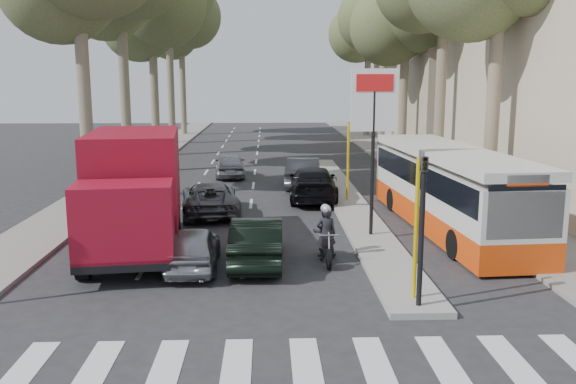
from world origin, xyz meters
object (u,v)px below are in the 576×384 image
at_px(motorcycle, 325,234).
at_px(red_truck, 134,190).
at_px(dark_hatchback, 257,240).
at_px(city_bus, 449,187).
at_px(silver_hatchback, 193,247).

bearing_deg(motorcycle, red_truck, 168.32).
bearing_deg(dark_hatchback, city_bus, -149.07).
xyz_separation_m(red_truck, motorcycle, (5.77, -1.08, -1.16)).
distance_m(silver_hatchback, motorcycle, 3.87).
bearing_deg(silver_hatchback, motorcycle, -171.24).
height_order(silver_hatchback, city_bus, city_bus).
relative_size(silver_hatchback, city_bus, 0.32).
bearing_deg(red_truck, dark_hatchback, -26.30).
bearing_deg(city_bus, red_truck, -170.66).
distance_m(dark_hatchback, motorcycle, 2.01).
bearing_deg(city_bus, dark_hatchback, -154.35).
height_order(city_bus, motorcycle, city_bus).
relative_size(silver_hatchback, dark_hatchback, 0.86).
height_order(silver_hatchback, dark_hatchback, dark_hatchback).
height_order(silver_hatchback, motorcycle, motorcycle).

